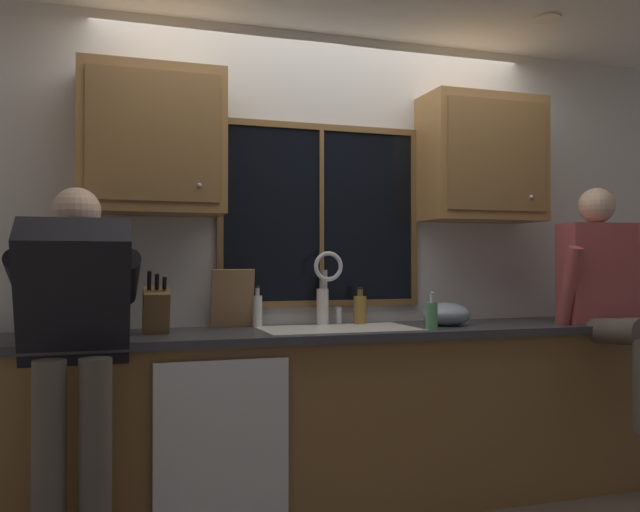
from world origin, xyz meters
name	(u,v)px	position (x,y,z in m)	size (l,w,h in m)	color
back_wall	(320,260)	(0.00, 0.06, 1.27)	(5.88, 0.12, 2.55)	silver
ceiling_downlight_right	(547,18)	(1.04, -0.60, 2.54)	(0.14, 0.14, 0.01)	#FFEAB2
window_glass	(321,215)	(-0.02, -0.01, 1.52)	(1.10, 0.02, 0.95)	black
window_frame_top	(321,127)	(-0.02, -0.02, 2.02)	(1.17, 0.02, 0.04)	brown
window_frame_bottom	(321,304)	(-0.02, -0.02, 1.03)	(1.17, 0.02, 0.04)	brown
window_frame_left	(220,213)	(-0.58, -0.02, 1.52)	(0.04, 0.02, 0.95)	brown
window_frame_right	(414,217)	(0.55, -0.02, 1.52)	(0.04, 0.02, 0.95)	brown
window_mullion_center	(321,215)	(-0.02, -0.02, 1.52)	(0.02, 0.02, 0.95)	brown
lower_cabinet_run	(341,421)	(0.00, -0.29, 0.44)	(3.48, 0.58, 0.88)	olive
countertop	(342,332)	(0.00, -0.31, 0.90)	(3.54, 0.62, 0.04)	#38383D
dishwasher_front	(222,444)	(-0.67, -0.61, 0.46)	(0.60, 0.02, 0.74)	white
upper_cabinet_left	(152,141)	(-0.95, -0.17, 1.86)	(0.70, 0.36, 0.72)	#9E703D
upper_cabinet_right	(482,159)	(0.91, -0.17, 1.86)	(0.70, 0.36, 0.72)	#9E703D
sink	(338,347)	(-0.02, -0.30, 0.82)	(0.80, 0.46, 0.21)	white
faucet	(328,279)	(-0.01, -0.12, 1.17)	(0.18, 0.09, 0.40)	silver
person_standing	(74,333)	(-1.29, -0.63, 0.97)	(0.53, 0.67, 1.59)	#595147
person_sitting_on_counter	(610,291)	(1.46, -0.57, 1.10)	(0.54, 0.61, 1.26)	#595147
knife_block	(156,311)	(-0.93, -0.29, 1.03)	(0.12, 0.18, 0.32)	brown
cutting_board	(232,298)	(-0.53, -0.08, 1.07)	(0.22, 0.02, 0.31)	#997047
mixing_bowl	(446,315)	(0.60, -0.31, 0.98)	(0.26, 0.26, 0.13)	#8C99A8
soap_dispenser	(432,315)	(0.41, -0.51, 0.99)	(0.06, 0.07, 0.19)	#59A566
bottle_green_glass	(360,309)	(0.18, -0.10, 1.00)	(0.07, 0.07, 0.20)	olive
bottle_tall_clear	(257,310)	(-0.39, -0.08, 1.01)	(0.05, 0.05, 0.22)	silver
bottle_amber_small	(323,305)	(-0.03, -0.09, 1.03)	(0.07, 0.07, 0.26)	silver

